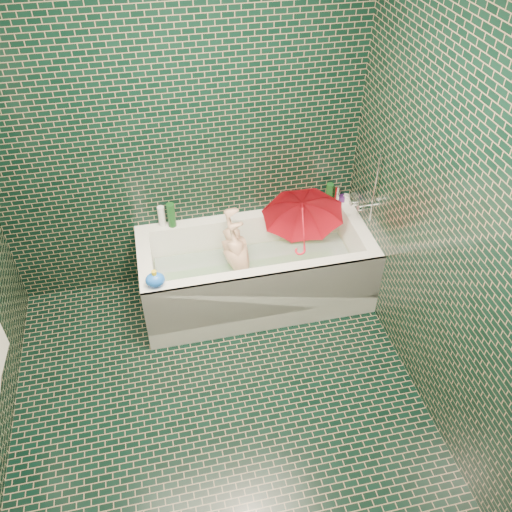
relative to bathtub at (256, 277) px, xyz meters
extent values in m
plane|color=black|center=(-0.45, -1.01, -0.21)|extent=(2.80, 2.80, 0.00)
plane|color=white|center=(-0.45, -1.01, 2.29)|extent=(2.80, 2.80, 0.00)
plane|color=black|center=(-0.45, 0.39, 1.04)|extent=(2.80, 0.00, 2.80)
plane|color=black|center=(0.85, -1.01, 1.04)|extent=(0.00, 2.80, 2.80)
cube|color=white|center=(0.00, 0.02, -0.14)|extent=(1.70, 0.75, 0.15)
cube|color=white|center=(0.00, 0.34, 0.14)|extent=(1.70, 0.10, 0.40)
cube|color=white|center=(0.00, -0.31, 0.14)|extent=(1.70, 0.10, 0.40)
cube|color=white|center=(0.80, 0.02, 0.14)|extent=(0.10, 0.55, 0.40)
cube|color=white|center=(-0.80, 0.02, 0.14)|extent=(0.10, 0.55, 0.40)
cube|color=white|center=(0.00, -0.35, 0.06)|extent=(1.70, 0.02, 0.55)
cube|color=green|center=(0.00, 0.02, -0.06)|extent=(1.35, 0.47, 0.01)
cube|color=silver|center=(0.00, 0.02, 0.09)|extent=(1.48, 0.53, 0.00)
cylinder|color=silver|center=(0.83, 0.02, 0.52)|extent=(0.14, 0.05, 0.05)
cylinder|color=silver|center=(0.75, 0.08, 0.52)|extent=(0.05, 0.04, 0.04)
cylinder|color=silver|center=(0.82, -0.08, 0.74)|extent=(0.01, 0.01, 0.55)
imported|color=#E3AE8E|center=(-0.11, 0.04, 0.10)|extent=(0.97, 0.42, 0.32)
imported|color=red|center=(0.36, 0.04, 0.40)|extent=(0.80, 0.80, 0.72)
imported|color=white|center=(0.79, 0.34, 0.34)|extent=(0.13, 0.13, 0.25)
imported|color=#441C6A|center=(0.75, 0.34, 0.34)|extent=(0.11, 0.11, 0.20)
imported|color=#134318|center=(0.67, 0.31, 0.34)|extent=(0.15, 0.15, 0.17)
cylinder|color=#134318|center=(0.65, 0.32, 0.44)|extent=(0.07, 0.07, 0.20)
cylinder|color=silver|center=(0.71, 0.32, 0.43)|extent=(0.07, 0.07, 0.18)
cylinder|color=#134318|center=(-0.57, 0.34, 0.44)|extent=(0.06, 0.06, 0.19)
cylinder|color=white|center=(-0.64, 0.36, 0.42)|extent=(0.06, 0.06, 0.16)
ellipsoid|color=yellow|center=(0.44, 0.34, 0.37)|extent=(0.10, 0.09, 0.06)
sphere|color=yellow|center=(0.48, 0.34, 0.41)|extent=(0.04, 0.04, 0.04)
cone|color=orange|center=(0.50, 0.35, 0.41)|extent=(0.02, 0.02, 0.02)
ellipsoid|color=blue|center=(-0.74, -0.29, 0.39)|extent=(0.15, 0.13, 0.10)
cylinder|color=yellow|center=(-0.74, -0.29, 0.45)|extent=(0.03, 0.03, 0.04)
camera|label=1|loc=(-0.66, -2.93, 2.83)|focal=38.00mm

